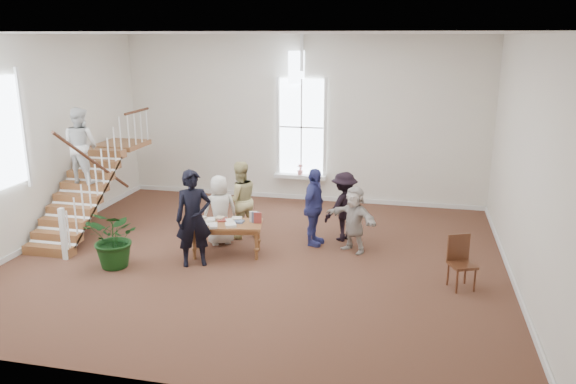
% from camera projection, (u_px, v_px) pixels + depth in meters
% --- Properties ---
extents(ground, '(10.00, 10.00, 0.00)m').
position_uv_depth(ground, '(258.00, 258.00, 11.67)').
color(ground, '#4E2B1E').
rests_on(ground, ground).
extents(room_shell, '(10.49, 10.00, 10.00)m').
position_uv_depth(room_shell, '(301.00, 186.00, 15.69)').
color(room_shell, silver).
rests_on(room_shell, ground).
extents(staircase, '(1.10, 4.10, 2.92)m').
position_uv_depth(staircase, '(84.00, 164.00, 12.86)').
color(staircase, brown).
rests_on(staircase, ground).
extents(library_table, '(1.60, 1.01, 0.76)m').
position_uv_depth(library_table, '(226.00, 227.00, 11.69)').
color(library_table, brown).
rests_on(library_table, ground).
extents(police_officer, '(0.85, 0.74, 1.95)m').
position_uv_depth(police_officer, '(194.00, 218.00, 11.07)').
color(police_officer, black).
rests_on(police_officer, ground).
extents(elderly_woman, '(0.90, 0.82, 1.55)m').
position_uv_depth(elderly_woman, '(220.00, 210.00, 12.28)').
color(elderly_woman, silver).
rests_on(elderly_woman, ground).
extents(person_yellow, '(1.09, 1.04, 1.77)m').
position_uv_depth(person_yellow, '(240.00, 200.00, 12.65)').
color(person_yellow, '#C8BC7D').
rests_on(person_yellow, ground).
extents(woman_cluster_a, '(0.59, 1.07, 1.72)m').
position_uv_depth(woman_cluster_a, '(314.00, 207.00, 12.19)').
color(woman_cluster_a, navy).
rests_on(woman_cluster_a, ground).
extents(woman_cluster_b, '(1.11, 1.14, 1.57)m').
position_uv_depth(woman_cluster_b, '(344.00, 206.00, 12.51)').
color(woman_cluster_b, black).
rests_on(woman_cluster_b, ground).
extents(woman_cluster_c, '(1.34, 1.10, 1.43)m').
position_uv_depth(woman_cluster_c, '(354.00, 219.00, 11.85)').
color(woman_cluster_c, beige).
rests_on(woman_cluster_c, ground).
extents(floor_plant, '(1.30, 1.19, 1.21)m').
position_uv_depth(floor_plant, '(116.00, 238.00, 11.04)').
color(floor_plant, '#113611').
rests_on(floor_plant, ground).
extents(side_chair, '(0.56, 0.56, 0.99)m').
position_uv_depth(side_chair, '(460.00, 259.00, 10.19)').
color(side_chair, '#3D1C10').
rests_on(side_chair, ground).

